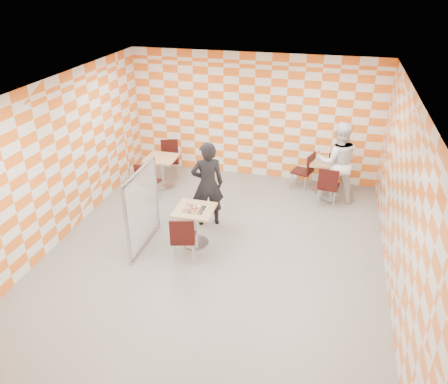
% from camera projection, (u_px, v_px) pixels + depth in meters
% --- Properties ---
extents(room_shell, '(7.00, 7.00, 7.00)m').
position_uv_depth(room_shell, '(223.00, 166.00, 7.86)').
color(room_shell, gray).
rests_on(room_shell, ground).
extents(main_table, '(0.70, 0.70, 0.75)m').
position_uv_depth(main_table, '(195.00, 220.00, 8.09)').
color(main_table, tan).
rests_on(main_table, ground).
extents(second_table, '(0.70, 0.70, 0.75)m').
position_uv_depth(second_table, '(325.00, 171.00, 10.05)').
color(second_table, tan).
rests_on(second_table, ground).
extents(empty_table, '(0.70, 0.70, 0.75)m').
position_uv_depth(empty_table, '(162.00, 167.00, 10.24)').
color(empty_table, tan).
rests_on(empty_table, ground).
extents(chair_main_front, '(0.52, 0.52, 0.92)m').
position_uv_depth(chair_main_front, '(183.00, 236.00, 7.54)').
color(chair_main_front, black).
rests_on(chair_main_front, ground).
extents(chair_second_front, '(0.47, 0.48, 0.92)m').
position_uv_depth(chair_second_front, '(328.00, 184.00, 9.35)').
color(chair_second_front, black).
rests_on(chair_second_front, ground).
extents(chair_second_side, '(0.54, 0.53, 0.92)m').
position_uv_depth(chair_second_side, '(306.00, 169.00, 10.07)').
color(chair_second_side, black).
rests_on(chair_second_side, ground).
extents(chair_empty_near, '(0.49, 0.50, 0.92)m').
position_uv_depth(chair_empty_near, '(146.00, 180.00, 9.54)').
color(chair_empty_near, black).
rests_on(chair_empty_near, ground).
extents(chair_empty_far, '(0.55, 0.55, 0.92)m').
position_uv_depth(chair_empty_far, '(170.00, 156.00, 10.76)').
color(chair_empty_far, black).
rests_on(chair_empty_far, ground).
extents(partition, '(0.08, 1.38, 1.55)m').
position_uv_depth(partition, '(142.00, 208.00, 7.93)').
color(partition, white).
rests_on(partition, ground).
extents(man_dark, '(0.76, 0.65, 1.76)m').
position_uv_depth(man_dark, '(208.00, 184.00, 8.58)').
color(man_dark, black).
rests_on(man_dark, ground).
extents(man_white, '(0.98, 0.81, 1.83)m').
position_uv_depth(man_white, '(338.00, 162.00, 9.47)').
color(man_white, white).
rests_on(man_white, ground).
extents(pizza_on_foil, '(0.40, 0.40, 0.04)m').
position_uv_depth(pizza_on_foil, '(194.00, 209.00, 7.95)').
color(pizza_on_foil, silver).
rests_on(pizza_on_foil, main_table).
extents(sport_bottle, '(0.06, 0.06, 0.20)m').
position_uv_depth(sport_bottle, '(318.00, 156.00, 9.99)').
color(sport_bottle, white).
rests_on(sport_bottle, second_table).
extents(soda_bottle, '(0.07, 0.07, 0.23)m').
position_uv_depth(soda_bottle, '(331.00, 157.00, 9.89)').
color(soda_bottle, black).
rests_on(soda_bottle, second_table).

